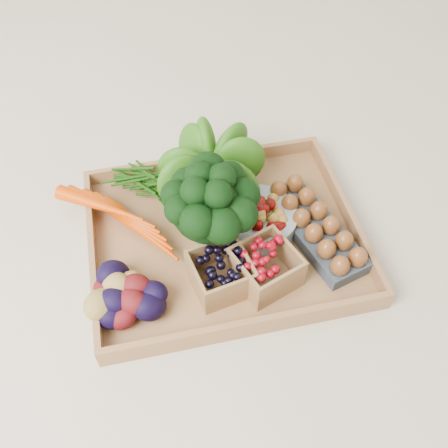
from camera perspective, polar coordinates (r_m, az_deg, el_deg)
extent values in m
plane|color=beige|center=(1.06, 0.00, -2.04)|extent=(4.00, 4.00, 0.00)
cube|color=#9B6C41|center=(1.05, 0.00, -1.80)|extent=(0.55, 0.45, 0.01)
sphere|color=#16460B|center=(1.07, -1.58, 6.76)|extent=(0.16, 0.16, 0.16)
cylinder|color=#8C9EA5|center=(1.05, 3.85, 0.48)|extent=(0.17, 0.17, 0.04)
cube|color=#353E44|center=(1.06, 10.26, -0.71)|extent=(0.16, 0.28, 0.03)
cube|color=black|center=(0.95, -0.37, -5.64)|extent=(0.13, 0.13, 0.07)
cube|color=maroon|center=(0.96, 4.76, -4.91)|extent=(0.14, 0.14, 0.08)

